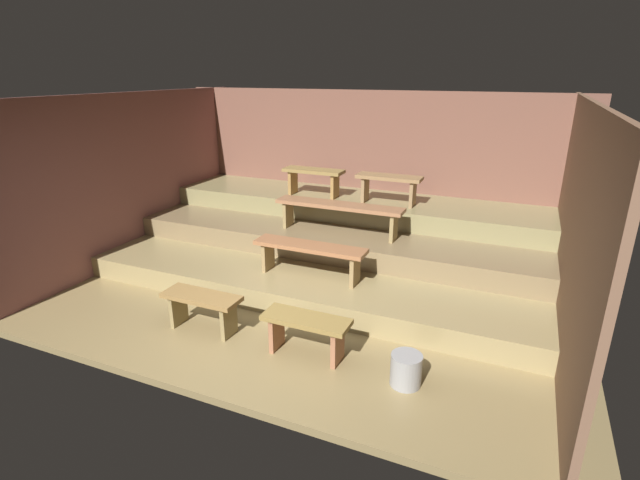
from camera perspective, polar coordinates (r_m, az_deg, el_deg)
ground at (r=6.51m, az=-0.70°, el=-5.55°), size 6.69×5.09×0.08m
wall_back at (r=8.06m, az=5.67°, el=8.78°), size 6.69×0.06×2.44m
wall_left at (r=7.76m, az=-21.40°, el=7.09°), size 0.06×5.09×2.44m
wall_right at (r=5.60m, az=28.22°, el=1.65°), size 0.06×5.09×2.44m
platform_lower at (r=6.91m, az=1.20°, el=-2.36°), size 5.89×3.17×0.28m
platform_middle at (r=7.27m, az=2.79°, el=1.14°), size 5.89×2.12×0.28m
platform_upper at (r=7.60m, az=4.05°, el=4.17°), size 5.89×1.20×0.28m
bench_floor_left at (r=5.41m, az=-13.97°, el=-7.45°), size 0.89×0.32×0.43m
bench_floor_right at (r=4.82m, az=-1.67°, el=-10.42°), size 0.89×0.32×0.43m
bench_lower_center at (r=5.87m, az=-1.23°, el=-1.37°), size 1.43×0.32×0.43m
bench_middle_center at (r=6.62m, az=2.27°, el=3.74°), size 1.83×0.32×0.43m
bench_upper_left at (r=7.53m, az=-0.78°, el=7.71°), size 0.96×0.32×0.43m
bench_upper_right at (r=7.13m, az=8.27°, el=6.82°), size 0.96×0.32×0.43m
pail_floor at (r=4.57m, az=10.29°, el=-15.06°), size 0.29×0.29×0.31m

